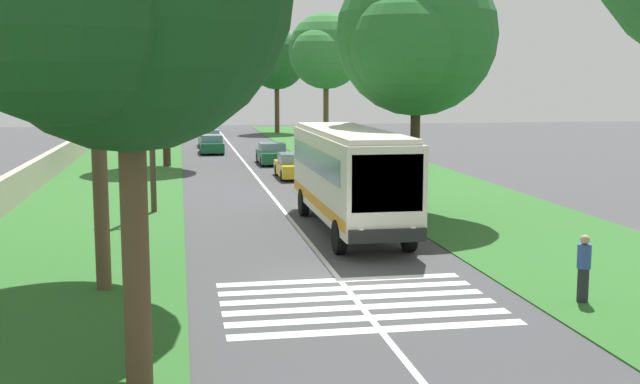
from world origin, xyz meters
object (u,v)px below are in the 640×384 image
at_px(coach_bus, 349,173).
at_px(trailing_car_0, 293,166).
at_px(trailing_car_1, 272,154).
at_px(roadside_tree_left_3, 162,39).
at_px(utility_pole, 151,113).
at_px(pedestrian, 584,268).
at_px(trailing_car_2, 212,145).
at_px(roadside_tree_left_1, 165,72).
at_px(trailing_car_3, 210,139).
at_px(roadside_tree_right_1, 324,54).
at_px(roadside_tree_right_0, 412,40).
at_px(roadside_tree_right_3, 275,62).

height_order(coach_bus, trailing_car_0, coach_bus).
height_order(trailing_car_1, roadside_tree_left_3, roadside_tree_left_3).
bearing_deg(trailing_car_0, coach_bus, 179.14).
bearing_deg(utility_pole, pedestrian, -145.50).
xyz_separation_m(trailing_car_2, utility_pole, (-27.45, 3.50, 3.51)).
bearing_deg(roadside_tree_left_1, trailing_car_3, -166.43).
distance_m(trailing_car_1, roadside_tree_right_1, 8.04).
bearing_deg(utility_pole, trailing_car_2, -7.27).
height_order(roadside_tree_right_0, roadside_tree_right_3, roadside_tree_right_3).
height_order(coach_bus, trailing_car_3, coach_bus).
bearing_deg(roadside_tree_left_3, roadside_tree_right_3, -18.91).
xyz_separation_m(roadside_tree_left_1, roadside_tree_left_3, (-31.42, -0.33, 1.64)).
bearing_deg(trailing_car_2, roadside_tree_left_3, 159.66).
height_order(coach_bus, roadside_tree_right_1, roadside_tree_right_1).
bearing_deg(utility_pole, trailing_car_1, -20.80).
xyz_separation_m(roadside_tree_right_3, pedestrian, (-66.70, 0.35, -6.62)).
bearing_deg(roadside_tree_right_0, utility_pole, 78.07).
relative_size(roadside_tree_left_1, roadside_tree_right_1, 0.98).
bearing_deg(roadside_tree_right_3, coach_bus, 175.89).
distance_m(roadside_tree_left_1, roadside_tree_right_0, 53.10).
xyz_separation_m(trailing_car_3, roadside_tree_left_3, (-15.71, 3.46, 7.43)).
bearing_deg(pedestrian, roadside_tree_right_1, -0.18).
xyz_separation_m(roadside_tree_left_1, roadside_tree_right_0, (-52.01, -10.64, 0.67)).
bearing_deg(trailing_car_1, roadside_tree_left_3, 93.23).
distance_m(trailing_car_2, roadside_tree_left_3, 12.19).
relative_size(trailing_car_2, roadside_tree_right_3, 0.40).
xyz_separation_m(roadside_tree_right_0, roadside_tree_right_3, (53.04, -0.81, 0.40)).
height_order(trailing_car_1, pedestrian, pedestrian).
height_order(roadside_tree_right_0, utility_pole, roadside_tree_right_0).
height_order(trailing_car_0, roadside_tree_right_0, roadside_tree_right_0).
bearing_deg(roadside_tree_right_0, pedestrian, -178.08).
distance_m(trailing_car_1, roadside_tree_right_3, 33.04).
relative_size(coach_bus, pedestrian, 6.60).
distance_m(utility_pole, pedestrian, 19.53).
bearing_deg(roadside_tree_right_1, utility_pole, 152.23).
relative_size(roadside_tree_left_3, roadside_tree_right_3, 1.07).
height_order(trailing_car_0, utility_pole, utility_pole).
bearing_deg(roadside_tree_right_1, pedestrian, 179.82).
xyz_separation_m(roadside_tree_left_1, roadside_tree_right_1, (-28.87, -11.22, 0.91)).
xyz_separation_m(roadside_tree_left_3, roadside_tree_right_3, (32.45, -11.12, -0.57)).
relative_size(trailing_car_1, trailing_car_2, 1.00).
distance_m(trailing_car_2, pedestrian, 43.94).
bearing_deg(trailing_car_2, roadside_tree_right_1, -130.90).
distance_m(trailing_car_3, roadside_tree_right_0, 37.50).
distance_m(trailing_car_2, utility_pole, 27.89).
distance_m(trailing_car_0, utility_pole, 13.70).
relative_size(roadside_tree_left_1, roadside_tree_right_3, 0.92).
distance_m(roadside_tree_left_1, roadside_tree_right_3, 11.55).
relative_size(coach_bus, roadside_tree_right_3, 1.04).
height_order(trailing_car_2, roadside_tree_right_1, roadside_tree_right_1).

